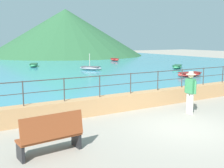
{
  "coord_description": "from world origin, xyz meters",
  "views": [
    {
      "loc": [
        -6.8,
        -6.62,
        3.01
      ],
      "look_at": [
        -0.65,
        3.7,
        1.1
      ],
      "focal_mm": 44.35,
      "sensor_mm": 36.0,
      "label": 1
    }
  ],
  "objects_px": {
    "boat_3": "(34,65)",
    "person_walking": "(190,90)",
    "bench_main": "(51,134)",
    "boat_4": "(190,74)",
    "boat_6": "(115,59)",
    "boat_2": "(91,68)",
    "boat_0": "(177,67)"
  },
  "relations": [
    {
      "from": "boat_3",
      "to": "person_walking",
      "type": "bearing_deg",
      "value": -89.61
    },
    {
      "from": "bench_main",
      "to": "person_walking",
      "type": "relative_size",
      "value": 0.99
    },
    {
      "from": "boat_4",
      "to": "person_walking",
      "type": "bearing_deg",
      "value": -136.34
    },
    {
      "from": "boat_4",
      "to": "boat_6",
      "type": "distance_m",
      "value": 18.36
    },
    {
      "from": "boat_2",
      "to": "boat_4",
      "type": "height_order",
      "value": "boat_2"
    },
    {
      "from": "person_walking",
      "to": "boat_6",
      "type": "distance_m",
      "value": 28.83
    },
    {
      "from": "boat_0",
      "to": "boat_3",
      "type": "distance_m",
      "value": 15.78
    },
    {
      "from": "boat_3",
      "to": "boat_6",
      "type": "height_order",
      "value": "same"
    },
    {
      "from": "person_walking",
      "to": "boat_0",
      "type": "bearing_deg",
      "value": 47.62
    },
    {
      "from": "person_walking",
      "to": "boat_6",
      "type": "relative_size",
      "value": 0.72
    },
    {
      "from": "boat_4",
      "to": "boat_0",
      "type": "bearing_deg",
      "value": 54.72
    },
    {
      "from": "boat_2",
      "to": "boat_4",
      "type": "bearing_deg",
      "value": -61.66
    },
    {
      "from": "person_walking",
      "to": "boat_4",
      "type": "distance_m",
      "value": 11.77
    },
    {
      "from": "boat_2",
      "to": "boat_3",
      "type": "height_order",
      "value": "boat_2"
    },
    {
      "from": "boat_2",
      "to": "boat_3",
      "type": "xyz_separation_m",
      "value": [
        -3.96,
        6.35,
        -0.0
      ]
    },
    {
      "from": "boat_3",
      "to": "boat_0",
      "type": "bearing_deg",
      "value": -37.93
    },
    {
      "from": "boat_2",
      "to": "boat_3",
      "type": "bearing_deg",
      "value": 121.99
    },
    {
      "from": "boat_2",
      "to": "boat_3",
      "type": "relative_size",
      "value": 0.94
    },
    {
      "from": "boat_2",
      "to": "boat_6",
      "type": "xyz_separation_m",
      "value": [
        8.44,
        9.27,
        -0.0
      ]
    },
    {
      "from": "bench_main",
      "to": "boat_4",
      "type": "height_order",
      "value": "bench_main"
    },
    {
      "from": "bench_main",
      "to": "boat_3",
      "type": "distance_m",
      "value": 25.04
    },
    {
      "from": "boat_0",
      "to": "boat_3",
      "type": "relative_size",
      "value": 0.97
    },
    {
      "from": "bench_main",
      "to": "boat_4",
      "type": "relative_size",
      "value": 0.73
    },
    {
      "from": "bench_main",
      "to": "boat_0",
      "type": "distance_m",
      "value": 23.6
    },
    {
      "from": "boat_6",
      "to": "boat_3",
      "type": "bearing_deg",
      "value": -166.76
    },
    {
      "from": "bench_main",
      "to": "boat_3",
      "type": "bearing_deg",
      "value": 75.88
    },
    {
      "from": "person_walking",
      "to": "boat_4",
      "type": "relative_size",
      "value": 0.74
    },
    {
      "from": "boat_2",
      "to": "boat_3",
      "type": "distance_m",
      "value": 7.48
    },
    {
      "from": "boat_2",
      "to": "boat_4",
      "type": "xyz_separation_m",
      "value": [
        4.7,
        -8.71,
        -0.0
      ]
    },
    {
      "from": "boat_2",
      "to": "boat_4",
      "type": "distance_m",
      "value": 9.89
    },
    {
      "from": "boat_3",
      "to": "boat_2",
      "type": "bearing_deg",
      "value": -58.01
    },
    {
      "from": "person_walking",
      "to": "boat_3",
      "type": "distance_m",
      "value": 23.18
    }
  ]
}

